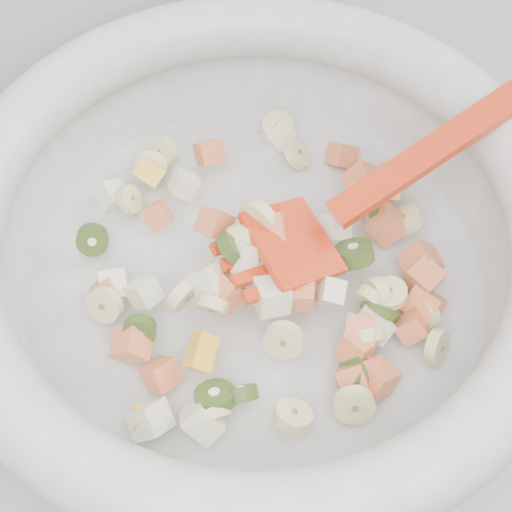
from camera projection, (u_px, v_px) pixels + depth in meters
name	position (u px, v px, depth m)	size (l,w,h in m)	color
counter	(375.00, 432.00, 1.00)	(2.00, 0.60, 0.90)	gray
mixing_bowl	(257.00, 244.00, 0.54)	(0.47, 0.43, 0.14)	silver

